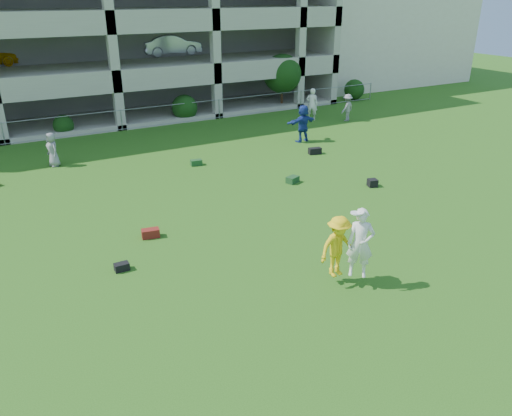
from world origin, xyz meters
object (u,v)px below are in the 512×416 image
bystander_c (52,150)px  bystander_e (312,104)px  stucco_building (350,19)px  bystander_d (303,123)px  bystander_f (347,108)px  frisbee_contest (345,245)px  parking_garage (77,11)px  crate_d (372,183)px

bystander_c → bystander_e: bearing=80.8°
stucco_building → bystander_d: bearing=-134.4°
stucco_building → bystander_f: size_ratio=10.03×
frisbee_contest → parking_garage: 27.88m
bystander_c → bystander_d: bearing=64.8°
stucco_building → bystander_f: bearing=-128.5°
bystander_f → stucco_building: bearing=-148.5°
stucco_building → crate_d: size_ratio=45.71×
bystander_e → crate_d: (-4.40, -10.53, -0.80)m
stucco_building → bystander_e: (-12.24, -12.02, -4.05)m
crate_d → parking_garage: (-6.36, 22.25, 5.86)m
frisbee_contest → bystander_d: bearing=60.4°
bystander_c → crate_d: bearing=34.9°
bystander_d → bystander_e: size_ratio=1.00×
bystander_c → parking_garage: size_ratio=0.05×
stucco_building → bystander_e: size_ratio=8.41×
bystander_c → bystander_e: size_ratio=0.80×
stucco_building → bystander_d: size_ratio=8.42×
frisbee_contest → parking_garage: parking_garage is taller
bystander_c → parking_garage: 14.98m
bystander_d → parking_garage: size_ratio=0.06×
stucco_building → parking_garage: parking_garage is taller
frisbee_contest → parking_garage: (-0.77, 27.44, 4.86)m
bystander_c → bystander_f: (16.79, 0.40, 0.04)m
parking_garage → frisbee_contest: bearing=-88.4°
stucco_building → bystander_c: bearing=-153.5°
bystander_d → crate_d: size_ratio=5.43×
crate_d → frisbee_contest: (-5.59, -5.19, 1.00)m
stucco_building → parking_garage: 23.03m
crate_d → frisbee_contest: bearing=-137.1°
bystander_f → bystander_d: bearing=6.9°
stucco_building → frisbee_contest: stucco_building is taller
stucco_building → frisbee_contest: (-22.24, -27.74, -3.85)m
bystander_f → frisbee_contest: (-11.70, -14.49, 0.35)m
frisbee_contest → parking_garage: size_ratio=0.07×
bystander_e → bystander_f: bystander_e is taller
crate_d → parking_garage: bearing=105.9°
bystander_f → crate_d: (-6.11, -9.30, -0.65)m
stucco_building → bystander_f: 17.44m
bystander_f → crate_d: bearing=36.7°
bystander_f → parking_garage: (-12.47, 12.95, 5.22)m
stucco_building → crate_d: (-16.64, -22.55, -4.85)m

